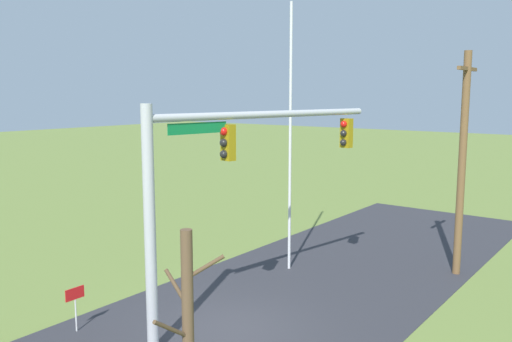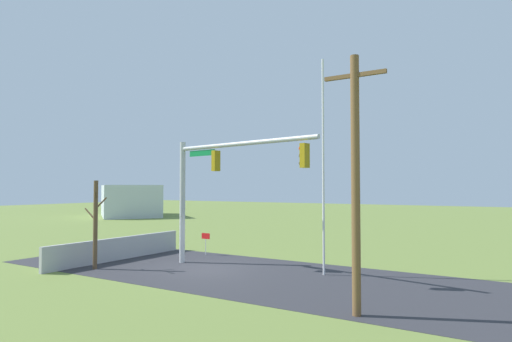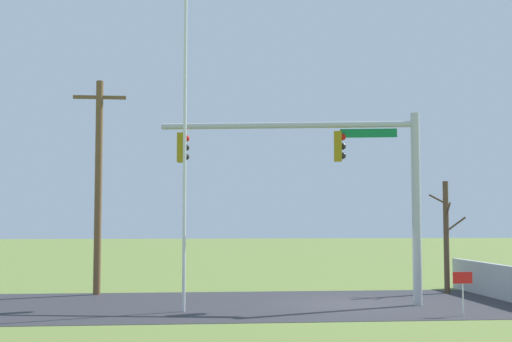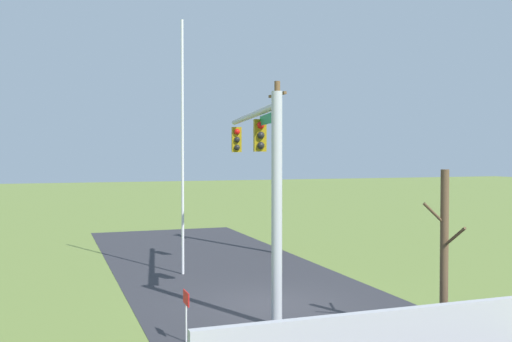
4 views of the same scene
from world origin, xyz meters
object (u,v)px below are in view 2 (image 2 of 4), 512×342
object	(u,v)px
signal_mast	(215,175)
bare_tree	(95,223)
open_sign	(206,239)
distant_building	(130,201)
flagpole	(323,166)
utility_pole	(356,179)

from	to	relation	value
signal_mast	bare_tree	world-z (taller)	signal_mast
open_sign	distant_building	bearing A→B (deg)	-35.37
flagpole	signal_mast	bearing A→B (deg)	14.31
bare_tree	open_sign	world-z (taller)	bare_tree
bare_tree	distant_building	size ratio (longest dim) A/B	0.36
flagpole	bare_tree	size ratio (longest dim) A/B	2.30
utility_pole	distant_building	world-z (taller)	utility_pole
bare_tree	distant_building	distance (m)	38.07
flagpole	bare_tree	distance (m)	10.78
utility_pole	distant_building	distance (m)	48.39
flagpole	bare_tree	bearing A→B (deg)	24.33
open_sign	distant_building	xyz separation A→B (m)	(29.04, -20.62, 1.13)
signal_mast	distant_building	distance (m)	39.66
signal_mast	utility_pole	distance (m)	8.90
utility_pole	open_sign	bearing A→B (deg)	-31.36
signal_mast	utility_pole	world-z (taller)	utility_pole
signal_mast	bare_tree	bearing A→B (deg)	33.58
utility_pole	open_sign	distance (m)	13.13
signal_mast	bare_tree	distance (m)	5.95
flagpole	open_sign	world-z (taller)	flagpole
utility_pole	distant_building	bearing A→B (deg)	-34.32
bare_tree	open_sign	distance (m)	6.32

